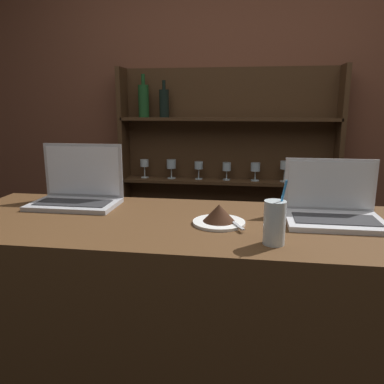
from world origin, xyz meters
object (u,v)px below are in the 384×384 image
(water_glass, at_px, (274,223))
(laptop_near, at_px, (78,191))
(cake_plate, at_px, (219,216))
(laptop_far, at_px, (333,209))

(water_glass, bearing_deg, laptop_near, 155.47)
(water_glass, bearing_deg, cake_plate, 135.75)
(laptop_far, bearing_deg, water_glass, -129.26)
(laptop_far, xyz_separation_m, water_glass, (-0.22, -0.27, 0.02))
(cake_plate, relative_size, water_glass, 0.95)
(laptop_far, relative_size, water_glass, 1.70)
(laptop_near, height_order, cake_plate, laptop_near)
(laptop_near, height_order, water_glass, laptop_near)
(laptop_near, distance_m, water_glass, 0.86)
(laptop_near, xyz_separation_m, water_glass, (0.78, -0.36, 0.01))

